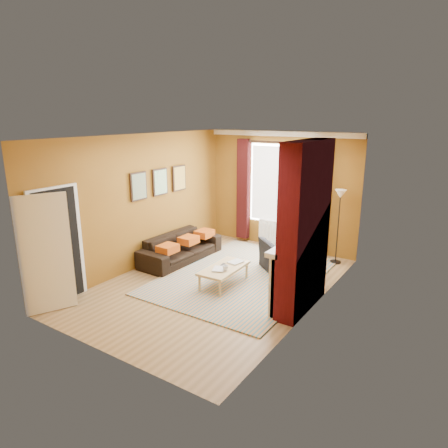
{
  "coord_description": "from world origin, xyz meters",
  "views": [
    {
      "loc": [
        4.03,
        -5.89,
        3.18
      ],
      "look_at": [
        0.0,
        0.25,
        1.15
      ],
      "focal_mm": 32.0,
      "sensor_mm": 36.0,
      "label": 1
    }
  ],
  "objects_px": {
    "wicker_stool": "(300,253)",
    "floor_lamp": "(340,206)",
    "sofa": "(181,247)",
    "coffee_table": "(224,269)",
    "armchair": "(288,255)"
  },
  "relations": [
    {
      "from": "coffee_table",
      "to": "floor_lamp",
      "type": "bearing_deg",
      "value": 57.41
    },
    {
      "from": "sofa",
      "to": "coffee_table",
      "type": "height_order",
      "value": "sofa"
    },
    {
      "from": "sofa",
      "to": "armchair",
      "type": "height_order",
      "value": "armchair"
    },
    {
      "from": "wicker_stool",
      "to": "floor_lamp",
      "type": "relative_size",
      "value": 0.25
    },
    {
      "from": "armchair",
      "to": "floor_lamp",
      "type": "height_order",
      "value": "floor_lamp"
    },
    {
      "from": "floor_lamp",
      "to": "sofa",
      "type": "bearing_deg",
      "value": -149.36
    },
    {
      "from": "coffee_table",
      "to": "sofa",
      "type": "bearing_deg",
      "value": 156.96
    },
    {
      "from": "coffee_table",
      "to": "floor_lamp",
      "type": "distance_m",
      "value": 2.91
    },
    {
      "from": "armchair",
      "to": "sofa",
      "type": "bearing_deg",
      "value": -30.67
    },
    {
      "from": "armchair",
      "to": "wicker_stool",
      "type": "height_order",
      "value": "armchair"
    },
    {
      "from": "armchair",
      "to": "coffee_table",
      "type": "xyz_separation_m",
      "value": [
        -0.7,
        -1.36,
        0.0
      ]
    },
    {
      "from": "coffee_table",
      "to": "floor_lamp",
      "type": "relative_size",
      "value": 0.69
    },
    {
      "from": "sofa",
      "to": "floor_lamp",
      "type": "relative_size",
      "value": 1.25
    },
    {
      "from": "coffee_table",
      "to": "floor_lamp",
      "type": "height_order",
      "value": "floor_lamp"
    },
    {
      "from": "armchair",
      "to": "wicker_stool",
      "type": "bearing_deg",
      "value": -139.31
    }
  ]
}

